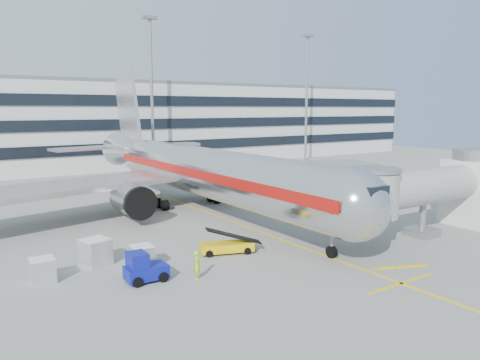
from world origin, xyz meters
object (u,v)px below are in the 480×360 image
belt_loader (227,246)px  baggage_tug (144,269)px  cargo_container_left (96,252)px  ramp_worker (197,265)px  main_jet (198,170)px  cargo_container_right (42,270)px  cargo_container_front (142,257)px

belt_loader → baggage_tug: (-7.36, -2.04, 0.28)m
cargo_container_left → ramp_worker: 7.78m
main_jet → cargo_container_left: size_ratio=24.35×
cargo_container_right → ramp_worker: (8.21, -4.90, 0.16)m
cargo_container_front → belt_loader: bearing=-4.4°
ramp_worker → main_jet: bearing=2.5°
baggage_tug → ramp_worker: (2.99, -1.47, 0.08)m
belt_loader → cargo_container_front: belt_loader is taller
ramp_worker → cargo_container_right: bearing=90.7°
belt_loader → baggage_tug: bearing=-164.5°
baggage_tug → ramp_worker: baggage_tug is taller
baggage_tug → cargo_container_front: (0.93, 2.53, -0.07)m
belt_loader → cargo_container_left: size_ratio=2.01×
cargo_container_left → cargo_container_right: (-3.74, -1.46, -0.15)m
ramp_worker → cargo_container_left: bearing=66.7°
belt_loader → cargo_container_left: 9.30m
baggage_tug → cargo_container_left: (-1.48, 4.90, 0.07)m
belt_loader → ramp_worker: (-4.37, -3.50, 0.36)m
main_jet → cargo_container_front: size_ratio=33.54×
main_jet → belt_loader: 16.06m
main_jet → baggage_tug: 21.39m
main_jet → belt_loader: (-5.68, -14.57, -3.67)m
baggage_tug → cargo_container_right: size_ratio=1.73×
baggage_tug → ramp_worker: bearing=-26.1°
main_jet → cargo_container_left: bearing=-141.1°
cargo_container_right → ramp_worker: bearing=-30.8°
main_jet → ramp_worker: (-10.05, -18.07, -3.31)m
main_jet → ramp_worker: size_ratio=27.67×
cargo_container_right → cargo_container_front: size_ratio=0.99×
baggage_tug → ramp_worker: 3.33m
cargo_container_left → cargo_container_right: cargo_container_left is taller
cargo_container_right → ramp_worker: 9.56m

